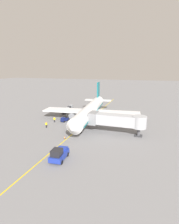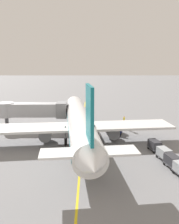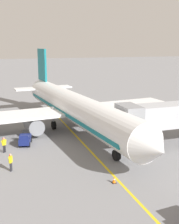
# 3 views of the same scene
# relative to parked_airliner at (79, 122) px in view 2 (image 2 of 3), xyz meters

# --- Properties ---
(ground_plane) EXTENTS (400.00, 400.00, 0.00)m
(ground_plane) POSITION_rel_parked_airliner_xyz_m (0.42, -1.22, -3.19)
(ground_plane) COLOR slate
(gate_lead_in_line) EXTENTS (0.24, 80.00, 0.01)m
(gate_lead_in_line) POSITION_rel_parked_airliner_xyz_m (0.42, -1.22, -3.18)
(gate_lead_in_line) COLOR gold
(gate_lead_in_line) RESTS_ON ground
(parked_airliner) EXTENTS (30.39, 37.35, 10.63)m
(parked_airliner) POSITION_rel_parked_airliner_xyz_m (0.00, 0.00, 0.00)
(parked_airliner) COLOR white
(parked_airliner) RESTS_ON ground
(jet_bridge) EXTENTS (13.91, 3.50, 4.98)m
(jet_bridge) POSITION_rel_parked_airliner_xyz_m (-9.69, 8.80, 0.27)
(jet_bridge) COLOR #A8AAAF
(jet_bridge) RESTS_ON ground
(pushback_tractor) EXTENTS (2.58, 4.58, 2.40)m
(pushback_tractor) POSITION_rel_parked_airliner_xyz_m (-2.48, 24.91, -2.09)
(pushback_tractor) COLOR #1E339E
(pushback_tractor) RESTS_ON ground
(baggage_tug_lead) EXTENTS (1.78, 2.71, 1.62)m
(baggage_tug_lead) POSITION_rel_parked_airliner_xyz_m (6.96, 3.85, -2.47)
(baggage_tug_lead) COLOR navy
(baggage_tug_lead) RESTS_ON ground
(baggage_cart_front) EXTENTS (1.74, 2.98, 1.58)m
(baggage_cart_front) POSITION_rel_parked_airliner_xyz_m (11.17, -4.51, -2.24)
(baggage_cart_front) COLOR #4C4C51
(baggage_cart_front) RESTS_ON ground
(baggage_cart_second_in_train) EXTENTS (1.74, 2.98, 1.58)m
(baggage_cart_second_in_train) POSITION_rel_parked_airliner_xyz_m (11.56, -7.64, -2.24)
(baggage_cart_second_in_train) COLOR #4C4C51
(baggage_cart_second_in_train) RESTS_ON ground
(baggage_cart_third_in_train) EXTENTS (1.74, 2.98, 1.58)m
(baggage_cart_third_in_train) POSITION_rel_parked_airliner_xyz_m (11.79, -10.02, -2.24)
(baggage_cart_third_in_train) COLOR #4C4C51
(baggage_cart_third_in_train) RESTS_ON ground
(ground_crew_wing_walker) EXTENTS (0.33, 0.72, 1.69)m
(ground_crew_wing_walker) POSITION_rel_parked_airliner_xyz_m (5.10, 0.52, -2.23)
(ground_crew_wing_walker) COLOR #232328
(ground_crew_wing_walker) RESTS_ON ground
(ground_crew_loader) EXTENTS (0.39, 0.69, 1.69)m
(ground_crew_loader) POSITION_rel_parked_airliner_xyz_m (9.00, 10.63, -2.23)
(ground_crew_loader) COLOR #232328
(ground_crew_loader) RESTS_ON ground
(ground_crew_marshaller) EXTENTS (0.61, 0.54, 1.69)m
(ground_crew_marshaller) POSITION_rel_parked_airliner_xyz_m (9.36, 5.56, -2.23)
(ground_crew_marshaller) COLOR #232328
(ground_crew_marshaller) RESTS_ON ground
(safety_cone_nose_left) EXTENTS (0.36, 0.36, 0.59)m
(safety_cone_nose_left) POSITION_rel_parked_airliner_xyz_m (0.94, 15.85, -2.90)
(safety_cone_nose_left) COLOR black
(safety_cone_nose_left) RESTS_ON ground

